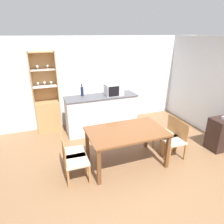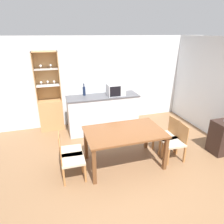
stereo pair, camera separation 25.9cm
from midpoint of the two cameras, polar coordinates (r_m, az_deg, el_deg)
The scene contains 11 objects.
ground_plane at distance 4.32m, azimuth 8.10°, elevation -15.77°, with size 18.00×18.00×0.00m, color brown.
wall_back at distance 6.06m, azimuth -1.74°, elevation 8.91°, with size 6.80×0.06×2.55m.
kitchen_counter at distance 5.59m, azimuth -1.24°, elevation -0.39°, with size 1.96×0.60×1.03m.
display_cabinet at distance 5.85m, azimuth -15.88°, elevation 1.00°, with size 0.64×0.36×2.18m.
dining_table at distance 4.10m, azimuth 5.35°, elevation -6.66°, with size 1.58×0.98×0.77m.
dining_chair_side_right_far at distance 4.82m, azimuth 17.02°, elevation -6.44°, with size 0.45×0.45×0.82m.
dining_chair_side_right_near at distance 4.61m, azimuth 19.04°, elevation -8.06°, with size 0.45×0.45×0.82m.
dining_chair_side_left_far at distance 4.12m, azimuth -10.43°, elevation -10.94°, with size 0.45×0.45×0.82m.
dining_chair_side_left_near at distance 3.87m, azimuth -9.86°, elevation -13.23°, with size 0.43×0.43×0.82m.
microwave at distance 5.44m, azimuth 2.40°, elevation 6.40°, with size 0.47×0.36×0.31m.
wine_bottle at distance 5.46m, azimuth -6.63°, elevation 6.04°, with size 0.07×0.07×0.33m.
Camera 2 is at (-1.43, -3.12, 2.61)m, focal length 32.00 mm.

